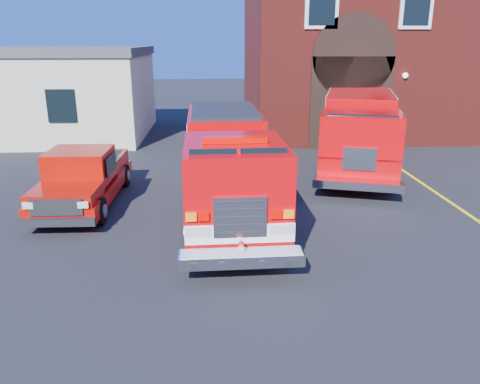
{
  "coord_description": "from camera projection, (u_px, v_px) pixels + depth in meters",
  "views": [
    {
      "loc": [
        -0.62,
        -11.46,
        4.63
      ],
      "look_at": [
        0.0,
        -1.2,
        1.3
      ],
      "focal_mm": 35.0,
      "sensor_mm": 36.0,
      "label": 1
    }
  ],
  "objects": [
    {
      "name": "parking_stripe_mid",
      "position": [
        414.0,
        178.0,
        16.52
      ],
      "size": [
        0.12,
        3.0,
        0.01
      ],
      "primitive_type": "cube",
      "color": "yellow",
      "rests_on": "ground"
    },
    {
      "name": "fire_station",
      "position": [
        391.0,
        48.0,
        24.83
      ],
      "size": [
        15.2,
        10.2,
        8.45
      ],
      "color": "maroon",
      "rests_on": "ground"
    },
    {
      "name": "pickup_truck",
      "position": [
        84.0,
        178.0,
        13.71
      ],
      "size": [
        1.94,
        5.2,
        1.69
      ],
      "color": "black",
      "rests_on": "ground"
    },
    {
      "name": "side_building",
      "position": [
        45.0,
        91.0,
        23.49
      ],
      "size": [
        10.2,
        8.2,
        4.35
      ],
      "color": "beige",
      "rests_on": "ground"
    },
    {
      "name": "secondary_truck",
      "position": [
        359.0,
        129.0,
        17.58
      ],
      "size": [
        4.8,
        8.68,
        2.69
      ],
      "color": "black",
      "rests_on": "ground"
    },
    {
      "name": "fire_engine",
      "position": [
        228.0,
        163.0,
        13.08
      ],
      "size": [
        2.57,
        8.58,
        2.63
      ],
      "color": "black",
      "rests_on": "ground"
    },
    {
      "name": "parking_stripe_near",
      "position": [
        457.0,
        207.0,
        13.67
      ],
      "size": [
        0.12,
        3.0,
        0.01
      ],
      "primitive_type": "cube",
      "color": "yellow",
      "rests_on": "ground"
    },
    {
      "name": "parking_stripe_far",
      "position": [
        384.0,
        158.0,
        19.36
      ],
      "size": [
        0.12,
        3.0,
        0.01
      ],
      "primitive_type": "cube",
      "color": "yellow",
      "rests_on": "ground"
    },
    {
      "name": "ground",
      "position": [
        237.0,
        225.0,
        12.34
      ],
      "size": [
        100.0,
        100.0,
        0.0
      ],
      "primitive_type": "plane",
      "color": "black",
      "rests_on": "ground"
    }
  ]
}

